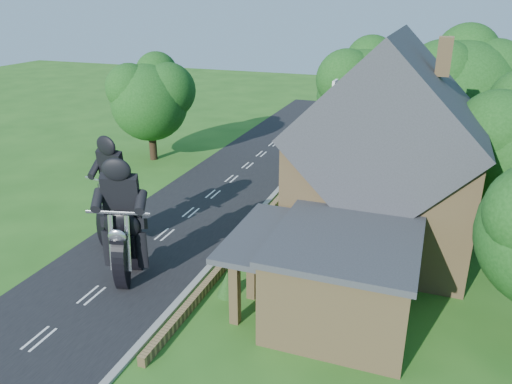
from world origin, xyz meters
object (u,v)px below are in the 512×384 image
(annex, at_px, (340,276))
(motorcycle_lead, at_px, (128,262))
(motorcycle_follow, at_px, (118,227))
(garden_wall, at_px, (255,228))
(house, at_px, (385,160))

(annex, bearing_deg, motorcycle_lead, -176.46)
(motorcycle_lead, distance_m, motorcycle_follow, 3.82)
(annex, bearing_deg, garden_wall, 133.84)
(garden_wall, bearing_deg, annex, -46.16)
(garden_wall, distance_m, annex, 8.19)
(house, relative_size, motorcycle_follow, 5.72)
(house, distance_m, annex, 7.30)
(motorcycle_lead, xyz_separation_m, motorcycle_follow, (-2.50, 2.89, -0.01))
(garden_wall, height_order, house, house)
(house, relative_size, annex, 1.45)
(house, height_order, motorcycle_follow, house)
(house, height_order, motorcycle_lead, house)
(motorcycle_lead, height_order, motorcycle_follow, motorcycle_lead)
(annex, distance_m, motorcycle_follow, 11.85)
(motorcycle_follow, bearing_deg, annex, 179.74)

